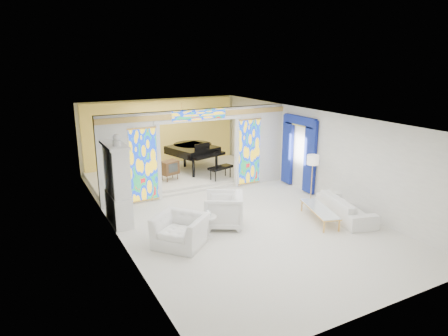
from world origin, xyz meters
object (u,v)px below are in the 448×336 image
china_cabinet (117,185)px  armchair_right (224,210)px  tv_console (170,168)px  coffee_table (320,209)px  sofa (346,207)px  grand_piano (194,150)px  armchair_left (180,231)px

china_cabinet → armchair_right: size_ratio=2.50×
china_cabinet → tv_console: (2.61, 2.77, -0.51)m
coffee_table → tv_console: (-2.69, 5.44, 0.30)m
armchair_right → sofa: size_ratio=0.48×
china_cabinet → grand_piano: bearing=42.8°
china_cabinet → grand_piano: 5.51m
grand_piano → china_cabinet: bearing=-153.4°
grand_piano → tv_console: (-1.43, -0.97, -0.35)m
sofa → tv_console: bearing=47.2°
coffee_table → grand_piano: size_ratio=0.54×
china_cabinet → sofa: (6.17, -2.85, -0.84)m
armchair_right → sofa: armchair_right is taller
coffee_table → tv_console: tv_console is taller
armchair_left → sofa: armchair_left is taller
sofa → coffee_table: size_ratio=1.21×
armchair_right → coffee_table: bearing=99.8°
armchair_left → tv_console: bearing=121.5°
armchair_right → grand_piano: grand_piano is taller
china_cabinet → coffee_table: china_cabinet is taller
coffee_table → grand_piano: bearing=101.1°
armchair_left → tv_console: tv_console is taller
armchair_right → sofa: (3.57, -1.17, -0.17)m
sofa → grand_piano: (-2.13, 6.59, 0.69)m
china_cabinet → armchair_left: 2.58m
tv_console → china_cabinet: bearing=-150.6°
china_cabinet → tv_console: bearing=46.7°
armchair_left → coffee_table: 4.29m
coffee_table → armchair_right: bearing=159.8°
armchair_left → coffee_table: armchair_left is taller
armchair_left → sofa: 5.18m
china_cabinet → armchair_left: bearing=-65.3°
sofa → coffee_table: sofa is taller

